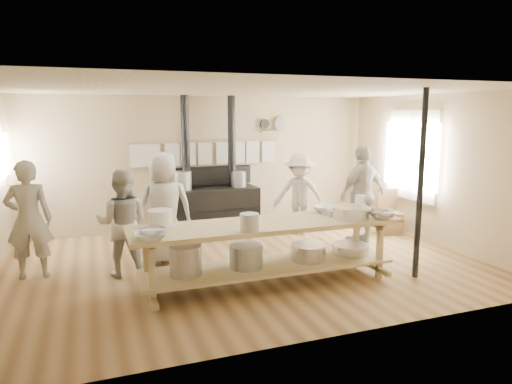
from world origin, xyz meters
The scene contains 24 objects.
ground centered at (0.00, 0.00, 0.00)m, with size 7.00×7.00×0.00m, color brown.
room_shell centered at (0.00, 0.00, 1.62)m, with size 7.00×7.00×7.00m.
window_right centered at (3.47, 0.60, 1.50)m, with size 0.09×1.50×1.65m.
left_opening centered at (-3.45, 2.00, 1.60)m, with size 0.00×0.90×0.90m.
stove centered at (-0.01, 2.12, 0.52)m, with size 1.90×0.75×2.60m.
towel_rail centered at (0.00, 2.40, 1.55)m, with size 3.00×0.04×0.47m.
back_wall_shelf centered at (1.46, 2.43, 2.00)m, with size 0.63×0.14×0.32m.
prep_table centered at (-0.01, -0.90, 0.52)m, with size 3.60×0.90×0.85m.
support_post centered at (2.05, -1.35, 1.30)m, with size 0.08×0.08×2.60m, color black.
cook_far_left centered at (-2.98, 0.47, 0.83)m, with size 0.60×0.40×1.65m, color #ADA699.
cook_left centered at (-1.77, 0.11, 0.75)m, with size 0.73×0.57×1.51m, color #ADA699.
cook_center centered at (-1.13, 0.49, 0.85)m, with size 0.83×0.54×1.70m, color #ADA699.
cook_right centered at (2.30, 0.42, 0.86)m, with size 1.01×0.42×1.73m, color #ADA699.
cook_by_window centered at (1.52, 1.31, 0.76)m, with size 0.99×0.57×1.53m, color #ADA699.
chair centered at (3.15, 0.75, 0.25)m, with size 0.47×0.47×0.84m.
bowl_white_a centered at (-1.55, -1.23, 0.89)m, with size 0.36×0.36×0.09m, color white.
bowl_steel_a centered at (-1.51, -1.05, 0.90)m, with size 0.30×0.30×0.09m, color silver.
bowl_white_b centered at (1.05, -0.62, 0.90)m, with size 0.40×0.40×0.10m, color white.
bowl_steel_b centered at (1.54, -1.23, 0.91)m, with size 0.35×0.35×0.11m, color silver.
roasting_pan centered at (1.11, -0.82, 0.89)m, with size 0.39×0.26×0.09m, color #B2B2B7.
mixing_bowl_large centered at (1.15, -1.06, 0.93)m, with size 0.50×0.50×0.16m, color silver.
bucket_galv centered at (-0.37, -1.23, 0.96)m, with size 0.23×0.23×0.21m, color gray.
deep_bowl_enamel centered at (-1.35, -0.57, 0.95)m, with size 0.32×0.32×0.20m, color white.
pitcher centered at (1.55, -0.68, 0.96)m, with size 0.14×0.14×0.23m, color white.
Camera 1 is at (-2.15, -6.32, 2.26)m, focal length 32.00 mm.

